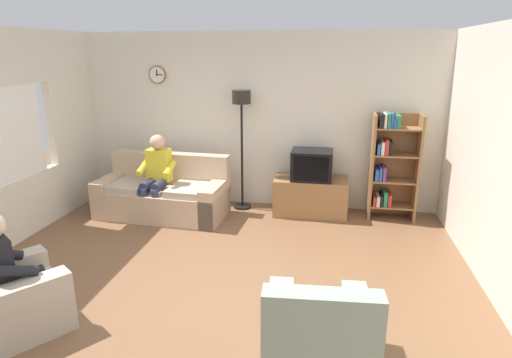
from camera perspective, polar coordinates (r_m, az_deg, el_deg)
ground_plane at (r=4.84m, az=-5.22°, el=-13.36°), size 12.00×12.00×0.00m
back_wall_assembly at (r=6.88m, az=0.23°, el=7.68°), size 6.20×0.17×2.70m
couch at (r=6.70m, az=-12.13°, el=-2.08°), size 1.95×0.99×0.90m
tv_stand at (r=6.65m, az=7.21°, el=-2.27°), size 1.10×0.56×0.56m
tv at (r=6.48m, az=7.36°, el=1.86°), size 0.60×0.49×0.44m
bookshelf at (r=6.62m, az=17.32°, el=1.95°), size 0.68×0.36×1.58m
floor_lamp at (r=6.60m, az=-1.91°, el=8.17°), size 0.28×0.28×1.85m
armchair_near_window at (r=4.52m, az=-30.21°, el=-13.83°), size 1.17×1.18×0.90m
armchair_near_bookshelf at (r=3.54m, az=8.17°, el=-20.38°), size 0.86×0.93×0.90m
person_on_couch at (r=6.51m, az=-13.01°, el=0.86°), size 0.53×0.55×1.24m
person_in_left_armchair at (r=4.40m, az=-29.67°, el=-9.97°), size 0.62×0.64×1.12m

